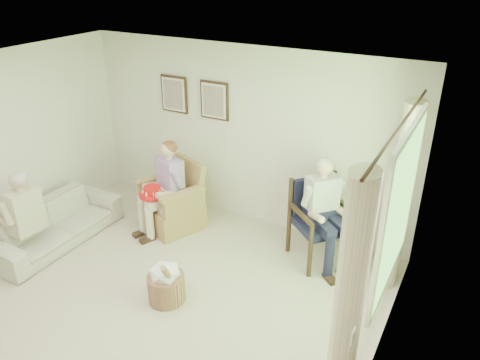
{
  "coord_description": "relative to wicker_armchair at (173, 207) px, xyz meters",
  "views": [
    {
      "loc": [
        2.98,
        -2.79,
        3.66
      ],
      "look_at": [
        0.39,
        1.94,
        1.05
      ],
      "focal_mm": 35.0,
      "sensor_mm": 36.0,
      "label": 1
    }
  ],
  "objects": [
    {
      "name": "sofa",
      "position": [
        -1.19,
        -1.14,
        -0.03
      ],
      "size": [
        1.92,
        0.75,
        0.56
      ],
      "primitive_type": "imported",
      "rotation": [
        0.0,
        0.0,
        1.57
      ],
      "color": "beige",
      "rests_on": "ground"
    },
    {
      "name": "curtain_right",
      "position": [
        3.09,
        0.17,
        0.84
      ],
      "size": [
        0.34,
        0.34,
        2.3
      ],
      "primitive_type": "cylinder",
      "color": "beige",
      "rests_on": "ground"
    },
    {
      "name": "curtain_left",
      "position": [
        3.09,
        -1.79,
        0.84
      ],
      "size": [
        0.34,
        0.34,
        2.3
      ],
      "primitive_type": "cylinder",
      "color": "beige",
      "rests_on": "ground"
    },
    {
      "name": "ceiling",
      "position": [
        0.76,
        -2.01,
        2.29
      ],
      "size": [
        5.0,
        5.5,
        0.02
      ],
      "primitive_type": "cube",
      "color": "white",
      "rests_on": "back_wall"
    },
    {
      "name": "wicker_armchair",
      "position": [
        0.0,
        0.0,
        0.0
      ],
      "size": [
        0.77,
        0.77,
        0.99
      ],
      "rotation": [
        0.0,
        0.0,
        -0.38
      ],
      "color": "tan",
      "rests_on": "ground"
    },
    {
      "name": "person_dark",
      "position": [
        2.19,
        0.16,
        0.53
      ],
      "size": [
        0.4,
        0.63,
        1.42
      ],
      "rotation": [
        0.0,
        0.0,
        0.87
      ],
      "color": "#181632",
      "rests_on": "ground"
    },
    {
      "name": "framed_print_right",
      "position": [
        0.31,
        0.7,
        1.47
      ],
      "size": [
        0.45,
        0.05,
        0.55
      ],
      "color": "#382114",
      "rests_on": "back_wall"
    },
    {
      "name": "red_hat",
      "position": [
        -0.1,
        -0.32,
        0.36
      ],
      "size": [
        0.38,
        0.38,
        0.14
      ],
      "color": "red",
      "rests_on": "person_wicker"
    },
    {
      "name": "person_sofa",
      "position": [
        -1.19,
        -1.62,
        0.38
      ],
      "size": [
        0.42,
        0.63,
        1.23
      ],
      "rotation": [
        0.0,
        0.0,
        -1.6
      ],
      "color": "beige",
      "rests_on": "ground"
    },
    {
      "name": "person_wicker",
      "position": [
        0.0,
        -0.13,
        0.46
      ],
      "size": [
        0.4,
        0.62,
        1.33
      ],
      "rotation": [
        0.0,
        0.0,
        -0.38
      ],
      "color": "beige",
      "rests_on": "ground"
    },
    {
      "name": "wood_armchair",
      "position": [
        2.19,
        0.33,
        0.27
      ],
      "size": [
        0.69,
        0.65,
        1.06
      ],
      "rotation": [
        0.0,
        0.0,
        0.87
      ],
      "color": "black",
      "rests_on": "ground"
    },
    {
      "name": "window",
      "position": [
        3.23,
        -0.81,
        1.27
      ],
      "size": [
        0.13,
        2.5,
        1.63
      ],
      "color": "#2D6B23",
      "rests_on": "right_wall"
    },
    {
      "name": "hatbox",
      "position": [
        0.91,
        -1.41,
        -0.07
      ],
      "size": [
        0.51,
        0.51,
        0.64
      ],
      "color": "tan",
      "rests_on": "ground"
    },
    {
      "name": "framed_print_left",
      "position": [
        -0.39,
        0.7,
        1.47
      ],
      "size": [
        0.45,
        0.05,
        0.55
      ],
      "color": "#382114",
      "rests_on": "back_wall"
    },
    {
      "name": "floor",
      "position": [
        0.76,
        -2.01,
        -0.31
      ],
      "size": [
        5.5,
        5.5,
        0.0
      ],
      "primitive_type": "plane",
      "color": "beige",
      "rests_on": "ground"
    },
    {
      "name": "right_wall",
      "position": [
        3.26,
        -2.01,
        0.99
      ],
      "size": [
        0.04,
        5.5,
        2.6
      ],
      "primitive_type": "cube",
      "color": "silver",
      "rests_on": "ground"
    },
    {
      "name": "back_wall",
      "position": [
        0.76,
        0.74,
        0.99
      ],
      "size": [
        5.0,
        0.04,
        2.6
      ],
      "primitive_type": "cube",
      "color": "silver",
      "rests_on": "ground"
    }
  ]
}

